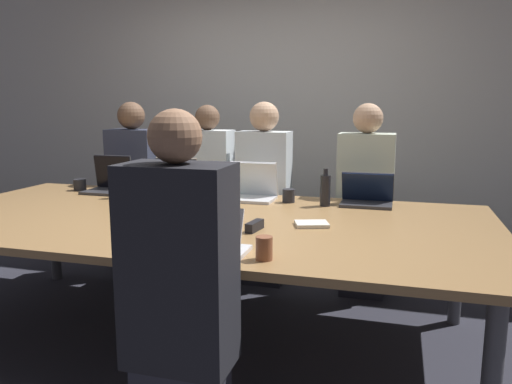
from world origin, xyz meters
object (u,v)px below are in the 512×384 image
Objects in this scene: bottle_near_midright at (174,216)px; cup_far_center at (289,196)px; laptop_far_left at (110,181)px; person_far_center at (264,196)px; person_far_midleft at (209,194)px; laptop_near_midright at (210,241)px; cup_far_left at (80,185)px; person_far_left at (134,190)px; stapler at (255,226)px; laptop_far_right at (367,196)px; person_far_right at (365,204)px; laptop_far_center at (252,189)px; cup_near_midright at (264,248)px; person_near_midright at (180,306)px; bottle_far_right at (325,190)px; bottle_far_left at (124,183)px; laptop_far_midleft at (176,184)px; bottle_far_center at (207,185)px.

bottle_near_midright reaches higher than cup_far_center.
person_far_center is at bearing 21.47° from laptop_far_left.
person_far_center is at bearing 88.61° from bottle_near_midright.
person_far_midleft reaches higher than cup_far_center.
laptop_near_midright is 3.35× the size of cup_far_left.
cup_far_left is (-0.21, -0.44, 0.10)m from person_far_left.
laptop_near_midright is at bearing -82.64° from person_far_center.
stapler is at bearing -41.42° from person_far_left.
cup_far_left is at bearing 179.25° from cup_far_center.
laptop_near_midright is at bearing -39.17° from cup_far_left.
bottle_near_midright reaches higher than laptop_far_right.
person_far_right is at bearing 95.34° from laptop_far_right.
laptop_far_left reaches higher than laptop_far_center.
laptop_near_midright is 0.94× the size of laptop_far_right.
laptop_near_midright is 1.75m from person_far_center.
person_far_left is (-1.36, 1.73, -0.12)m from laptop_near_midright.
cup_near_midright is 0.55m from bottle_near_midright.
person_far_midleft is 0.98× the size of person_far_left.
laptop_far_right is at bearing 5.59° from cup_far_center.
bottle_near_midright is 1.72m from cup_far_left.
person_near_midright is at bearing -120.39° from cup_near_midright.
cup_near_midright is 0.42× the size of bottle_far_right.
person_near_midright reaches higher than bottle_far_left.
bottle_far_right is 2.62× the size of cup_far_left.
laptop_far_left is at bearing 141.59° from bottle_far_left.
bottle_far_left is (-0.36, -0.70, 0.18)m from person_far_midleft.
laptop_far_center is at bearing -85.91° from person_far_center.
laptop_far_midleft is at bearing 174.40° from bottle_far_right.
person_far_midleft is (-0.75, 2.19, 0.01)m from person_near_midright.
bottle_far_left reaches higher than stapler.
person_far_right is (0.82, 1.51, -0.19)m from bottle_near_midright.
laptop_far_midleft is 1.20m from stapler.
stapler is (1.65, -0.82, -0.02)m from cup_far_left.
laptop_far_midleft reaches higher than cup_far_left.
bottle_far_right is 1.78m from person_far_left.
cup_far_center is 0.59× the size of stapler.
laptop_far_left is (-1.65, 0.09, -0.03)m from bottle_far_right.
bottle_far_center is at bearing -173.90° from bottle_far_right.
laptop_far_center is 0.91m from bottle_far_left.
cup_near_midright is 1.80m from person_far_center.
cup_far_center reaches higher than cup_far_left.
cup_far_center is at bearing -17.86° from person_far_left.
person_far_right is at bearing 28.92° from bottle_far_center.
person_far_midleft reaches higher than laptop_far_midleft.
person_near_midright reaches higher than laptop_far_right.
person_far_right is at bearing 10.67° from cup_far_left.
bottle_near_midright is 0.20× the size of person_far_midleft.
laptop_near_midright is 0.22× the size of person_far_center.
cup_far_center is 1.17m from bottle_far_left.
bottle_far_center reaches higher than cup_far_center.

